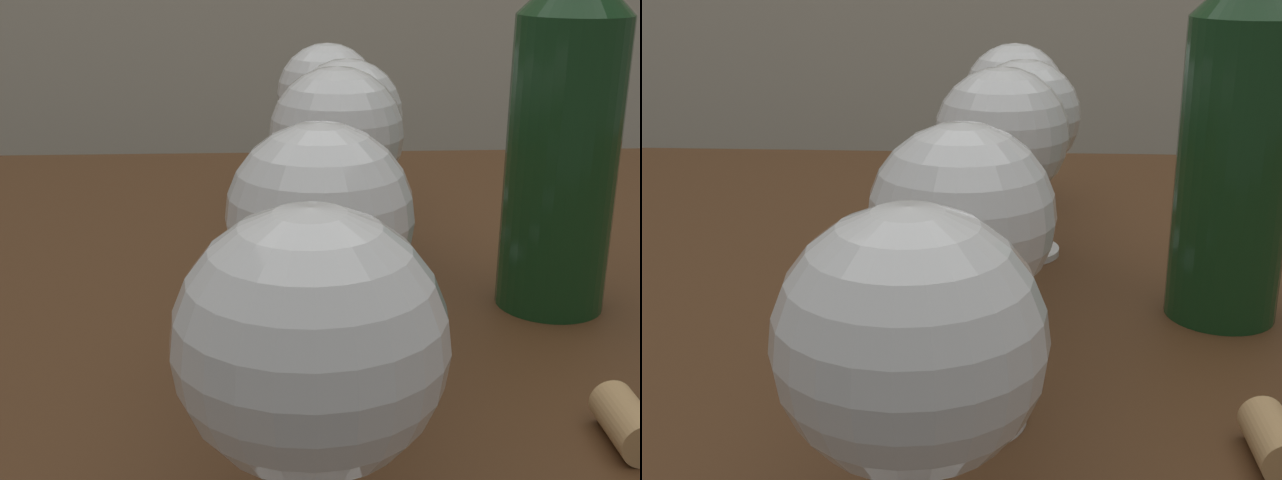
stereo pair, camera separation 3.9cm
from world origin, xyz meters
TOP-DOWN VIEW (x-y plane):
  - dining_table at (0.00, 0.00)m, footprint 1.43×0.82m
  - wine_glass_white at (-0.06, -0.30)m, footprint 0.09×0.09m
  - wine_glass_amber at (-0.05, -0.17)m, footprint 0.09×0.09m
  - wine_glass_cabernet at (-0.03, -0.04)m, footprint 0.08×0.08m
  - wine_glass_chardonnay at (-0.02, 0.07)m, footprint 0.08×0.08m
  - wine_glass_port at (-0.03, 0.20)m, footprint 0.09×0.09m
  - wine_bottle at (0.11, -0.04)m, footprint 0.07×0.07m
  - cork at (0.09, -0.20)m, footprint 0.02×0.04m

SIDE VIEW (x-z plane):
  - dining_table at x=0.00m, z-range 0.27..0.97m
  - cork at x=0.09m, z-range 0.70..0.73m
  - wine_glass_port at x=-0.03m, z-range 0.73..0.87m
  - wine_glass_white at x=-0.06m, z-range 0.73..0.88m
  - wine_glass_amber at x=-0.05m, z-range 0.73..0.88m
  - wine_glass_chardonnay at x=-0.02m, z-range 0.73..0.88m
  - wine_glass_cabernet at x=-0.03m, z-range 0.74..0.89m
  - wine_bottle at x=0.11m, z-range 0.67..0.98m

